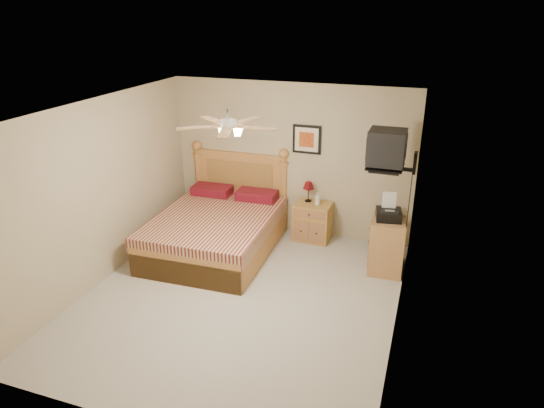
{
  "coord_description": "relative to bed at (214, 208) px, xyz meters",
  "views": [
    {
      "loc": [
        2.17,
        -5.04,
        3.6
      ],
      "look_at": [
        0.14,
        0.9,
        1.01
      ],
      "focal_mm": 32.0,
      "sensor_mm": 36.0,
      "label": 1
    }
  ],
  "objects": [
    {
      "name": "magazine_upper",
      "position": [
        2.61,
        0.5,
        0.12
      ],
      "size": [
        0.21,
        0.27,
        0.02
      ],
      "primitive_type": "imported",
      "rotation": [
        0.0,
        0.0,
        0.07
      ],
      "color": "gray",
      "rests_on": "magazine_lower"
    },
    {
      "name": "magazine_lower",
      "position": [
        2.58,
        0.5,
        0.1
      ],
      "size": [
        0.21,
        0.27,
        0.02
      ],
      "primitive_type": "imported",
      "rotation": [
        0.0,
        0.0,
        0.05
      ],
      "color": "beige",
      "rests_on": "dresser"
    },
    {
      "name": "nightstand",
      "position": [
        1.33,
        0.88,
        -0.41
      ],
      "size": [
        0.59,
        0.45,
        0.63
      ],
      "primitive_type": "cube",
      "rotation": [
        0.0,
        0.0,
        -0.02
      ],
      "color": "olive",
      "rests_on": "ground"
    },
    {
      "name": "framed_picture",
      "position": [
        1.14,
        1.11,
        0.9
      ],
      "size": [
        0.46,
        0.04,
        0.46
      ],
      "primitive_type": "cube",
      "color": "black",
      "rests_on": "wall_back"
    },
    {
      "name": "fax_machine",
      "position": [
        2.57,
        0.25,
        0.27
      ],
      "size": [
        0.4,
        0.42,
        0.37
      ],
      "primitive_type": null,
      "rotation": [
        0.0,
        0.0,
        0.18
      ],
      "color": "black",
      "rests_on": "dresser"
    },
    {
      "name": "wall_tv",
      "position": [
        2.62,
        0.22,
        1.09
      ],
      "size": [
        0.56,
        0.46,
        0.58
      ],
      "primitive_type": null,
      "color": "black",
      "rests_on": "wall_right"
    },
    {
      "name": "wall_back",
      "position": [
        0.87,
        1.13,
        0.53
      ],
      "size": [
        4.0,
        0.04,
        2.5
      ],
      "primitive_type": "cube",
      "color": "tan",
      "rests_on": "ground"
    },
    {
      "name": "wall_left",
      "position": [
        -1.13,
        -1.12,
        0.53
      ],
      "size": [
        0.04,
        4.5,
        2.5
      ],
      "primitive_type": "cube",
      "color": "tan",
      "rests_on": "ground"
    },
    {
      "name": "table_lamp",
      "position": [
        1.22,
        0.96,
        0.08
      ],
      "size": [
        0.22,
        0.22,
        0.34
      ],
      "primitive_type": null,
      "rotation": [
        0.0,
        0.0,
        0.21
      ],
      "color": "#610C13",
      "rests_on": "nightstand"
    },
    {
      "name": "floor",
      "position": [
        0.87,
        -1.12,
        -0.72
      ],
      "size": [
        4.5,
        4.5,
        0.0
      ],
      "primitive_type": "plane",
      "color": "#A5A095",
      "rests_on": "ground"
    },
    {
      "name": "ceiling_fan",
      "position": [
        0.87,
        -1.32,
        1.64
      ],
      "size": [
        1.14,
        1.14,
        0.28
      ],
      "primitive_type": null,
      "color": "silver",
      "rests_on": "ceiling"
    },
    {
      "name": "lotion_bottle",
      "position": [
        1.4,
        0.86,
        0.01
      ],
      "size": [
        0.1,
        0.1,
        0.21
      ],
      "primitive_type": "imported",
      "rotation": [
        0.0,
        0.0,
        -0.29
      ],
      "color": "silver",
      "rests_on": "nightstand"
    },
    {
      "name": "wall_front",
      "position": [
        0.87,
        -3.37,
        0.53
      ],
      "size": [
        4.0,
        0.04,
        2.5
      ],
      "primitive_type": "cube",
      "color": "tan",
      "rests_on": "ground"
    },
    {
      "name": "wall_right",
      "position": [
        2.87,
        -1.12,
        0.53
      ],
      "size": [
        0.04,
        4.5,
        2.5
      ],
      "primitive_type": "cube",
      "color": "tan",
      "rests_on": "ground"
    },
    {
      "name": "bed",
      "position": [
        0.0,
        0.0,
        0.0
      ],
      "size": [
        1.75,
        2.27,
        1.44
      ],
      "primitive_type": null,
      "rotation": [
        0.0,
        0.0,
        0.03
      ],
      "color": "#BD723B",
      "rests_on": "ground"
    },
    {
      "name": "ceiling",
      "position": [
        0.87,
        -1.12,
        1.78
      ],
      "size": [
        4.0,
        4.5,
        0.04
      ],
      "primitive_type": "cube",
      "color": "white",
      "rests_on": "ground"
    },
    {
      "name": "dresser",
      "position": [
        2.6,
        0.31,
        -0.32
      ],
      "size": [
        0.5,
        0.7,
        0.8
      ],
      "primitive_type": "cube",
      "rotation": [
        0.0,
        0.0,
        0.04
      ],
      "color": "#A27446",
      "rests_on": "ground"
    }
  ]
}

